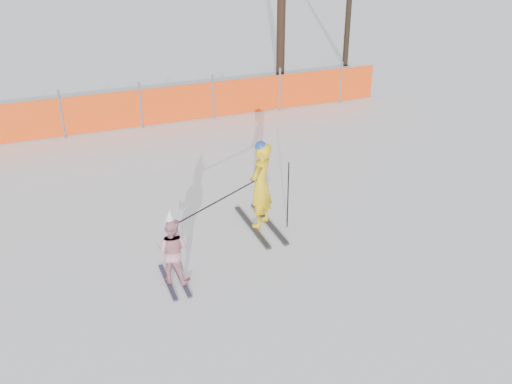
% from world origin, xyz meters
% --- Properties ---
extents(ground, '(120.00, 120.00, 0.00)m').
position_xyz_m(ground, '(0.00, 0.00, 0.00)').
color(ground, white).
rests_on(ground, ground).
extents(adult, '(0.69, 1.61, 1.68)m').
position_xyz_m(adult, '(0.30, 1.03, 0.83)').
color(adult, black).
rests_on(adult, ground).
extents(child, '(0.67, 1.01, 1.28)m').
position_xyz_m(child, '(-1.62, -0.10, 0.58)').
color(child, black).
rests_on(child, ground).
extents(ski_poles, '(2.28, 1.02, 1.29)m').
position_xyz_m(ski_poles, '(-0.10, 0.61, 0.85)').
color(ski_poles, black).
rests_on(ski_poles, ground).
extents(safety_fence, '(17.09, 0.06, 1.25)m').
position_xyz_m(safety_fence, '(-2.16, 7.09, 0.56)').
color(safety_fence, '#595960').
rests_on(safety_fence, ground).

